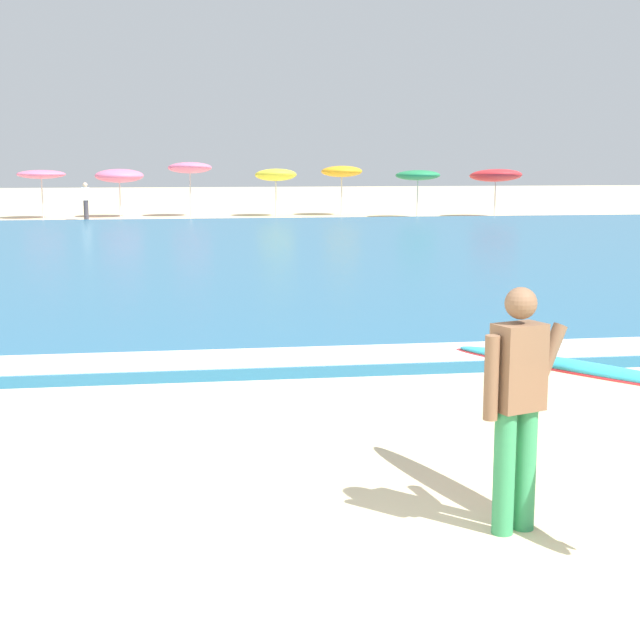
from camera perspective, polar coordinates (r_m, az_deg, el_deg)
ground_plane at (r=5.85m, az=1.03°, el=-16.33°), size 160.00×160.00×0.00m
sea at (r=24.82m, az=-6.36°, el=4.01°), size 120.00×28.00×0.14m
surf_foam at (r=11.57m, az=-3.91°, el=-2.31°), size 120.00×1.11×0.01m
surfer_with_board at (r=6.67m, az=13.58°, el=-3.86°), size 1.33×2.69×1.73m
beach_umbrella_1 at (r=42.10m, az=-16.70°, el=8.53°), size 2.04×2.05×2.10m
beach_umbrella_2 at (r=42.30m, az=-12.19°, el=8.62°), size 2.12×2.12×2.12m
beach_umbrella_3 at (r=42.29m, az=-7.97°, el=9.21°), size 1.95×1.98×2.48m
beach_umbrella_4 at (r=42.15m, az=-2.73°, el=8.86°), size 1.86×1.90×2.19m
beach_umbrella_5 at (r=42.75m, az=1.34°, el=9.07°), size 1.87×1.89×2.28m
beach_umbrella_6 at (r=41.13m, az=6.01°, el=8.80°), size 1.94×1.96×2.10m
beach_umbrella_7 at (r=42.10m, az=10.71°, el=8.69°), size 2.29×2.33×2.19m
beachgoer_near_row_left at (r=40.50m, az=-14.15°, el=7.12°), size 0.32×0.20×1.58m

